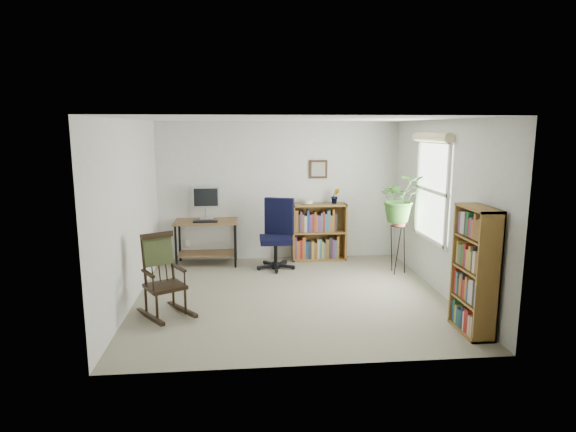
{
  "coord_description": "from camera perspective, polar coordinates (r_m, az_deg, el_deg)",
  "views": [
    {
      "loc": [
        -0.64,
        -6.32,
        2.28
      ],
      "look_at": [
        0.0,
        0.4,
        1.05
      ],
      "focal_mm": 30.0,
      "sensor_mm": 36.0,
      "label": 1
    }
  ],
  "objects": [
    {
      "name": "wall_back",
      "position": [
        8.41,
        -1.03,
        2.96
      ],
      "size": [
        4.2,
        0.0,
        2.4
      ],
      "primitive_type": "cube",
      "color": "silver",
      "rests_on": "ground"
    },
    {
      "name": "framed_picture",
      "position": [
        8.42,
        3.61,
        5.55
      ],
      "size": [
        0.32,
        0.04,
        0.32
      ],
      "primitive_type": null,
      "color": "black",
      "rests_on": "wall_back"
    },
    {
      "name": "office_chair",
      "position": [
        7.86,
        -1.48,
        -2.15
      ],
      "size": [
        0.81,
        0.81,
        1.16
      ],
      "primitive_type": null,
      "rotation": [
        0.0,
        0.0,
        -0.34
      ],
      "color": "black",
      "rests_on": "floor"
    },
    {
      "name": "ceiling",
      "position": [
        6.35,
        0.35,
        11.41
      ],
      "size": [
        4.2,
        4.0,
        0.0
      ],
      "primitive_type": "cube",
      "color": "silver",
      "rests_on": "ground"
    },
    {
      "name": "tall_bookshelf",
      "position": [
        5.77,
        21.27,
        -6.08
      ],
      "size": [
        0.27,
        0.63,
        1.44
      ],
      "primitive_type": null,
      "color": "olive",
      "rests_on": "floor"
    },
    {
      "name": "window",
      "position": [
        7.2,
        16.65,
        2.88
      ],
      "size": [
        0.12,
        1.2,
        1.5
      ],
      "primitive_type": null,
      "color": "white",
      "rests_on": "wall_right"
    },
    {
      "name": "spider_plant",
      "position": [
        7.65,
        13.24,
        4.72
      ],
      "size": [
        1.69,
        1.88,
        1.46
      ],
      "primitive_type": "imported",
      "color": "#376F27",
      "rests_on": "plant_stand"
    },
    {
      "name": "wall_right",
      "position": [
        6.97,
        17.78,
        0.92
      ],
      "size": [
        0.0,
        4.0,
        2.4
      ],
      "primitive_type": "cube",
      "color": "silver",
      "rests_on": "ground"
    },
    {
      "name": "wall_left",
      "position": [
        6.57,
        -18.2,
        0.35
      ],
      "size": [
        0.0,
        4.0,
        2.4
      ],
      "primitive_type": "cube",
      "color": "silver",
      "rests_on": "ground"
    },
    {
      "name": "plant_stand",
      "position": [
        7.83,
        12.9,
        -3.44
      ],
      "size": [
        0.32,
        0.32,
        0.9
      ],
      "primitive_type": null,
      "rotation": [
        0.0,
        0.0,
        -0.33
      ],
      "color": "black",
      "rests_on": "floor"
    },
    {
      "name": "floor",
      "position": [
        6.75,
        0.33,
        -9.42
      ],
      "size": [
        4.2,
        4.0,
        0.0
      ],
      "primitive_type": "cube",
      "color": "gray",
      "rests_on": "ground"
    },
    {
      "name": "keyboard",
      "position": [
        8.07,
        -9.75,
        -0.63
      ],
      "size": [
        0.4,
        0.15,
        0.02
      ],
      "primitive_type": "cube",
      "color": "black",
      "rests_on": "desk"
    },
    {
      "name": "monitor",
      "position": [
        8.28,
        -9.68,
        1.53
      ],
      "size": [
        0.46,
        0.16,
        0.56
      ],
      "primitive_type": null,
      "color": "#B2B2B7",
      "rests_on": "desk"
    },
    {
      "name": "low_bookshelf",
      "position": [
        8.43,
        3.69,
        -1.89
      ],
      "size": [
        0.94,
        0.31,
        0.99
      ],
      "primitive_type": null,
      "color": "olive",
      "rests_on": "floor"
    },
    {
      "name": "potted_plant_small",
      "position": [
        8.39,
        5.61,
        1.84
      ],
      "size": [
        0.13,
        0.24,
        0.11
      ],
      "primitive_type": "imported",
      "color": "#376F27",
      "rests_on": "low_bookshelf"
    },
    {
      "name": "wall_front",
      "position": [
        4.5,
        2.9,
        -3.6
      ],
      "size": [
        4.2,
        0.0,
        2.4
      ],
      "primitive_type": "cube",
      "color": "silver",
      "rests_on": "ground"
    },
    {
      "name": "desk",
      "position": [
        8.26,
        -9.61,
        -3.12
      ],
      "size": [
        1.05,
        0.58,
        0.75
      ],
      "primitive_type": null,
      "color": "brown",
      "rests_on": "floor"
    },
    {
      "name": "rocking_chair",
      "position": [
        6.09,
        -14.42,
        -6.82
      ],
      "size": [
        0.92,
        1.05,
        1.04
      ],
      "primitive_type": null,
      "rotation": [
        0.0,
        0.0,
        0.53
      ],
      "color": "black",
      "rests_on": "floor"
    }
  ]
}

